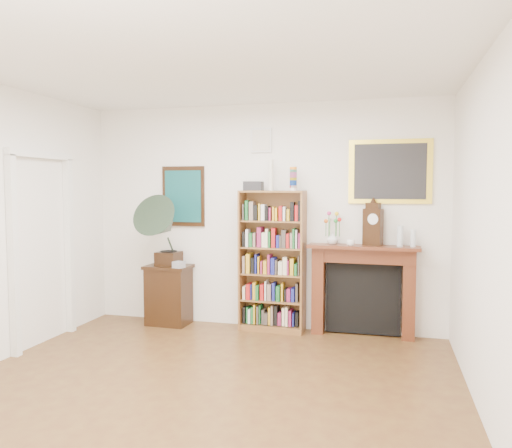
{
  "coord_description": "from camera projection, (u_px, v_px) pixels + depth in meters",
  "views": [
    {
      "loc": [
        1.53,
        -3.57,
        1.76
      ],
      "look_at": [
        0.16,
        1.6,
        1.37
      ],
      "focal_mm": 35.0,
      "sensor_mm": 36.0,
      "label": 1
    }
  ],
  "objects": [
    {
      "name": "room",
      "position": [
        183.0,
        234.0,
        3.86
      ],
      "size": [
        4.51,
        5.01,
        2.81
      ],
      "color": "#522D19",
      "rests_on": "ground"
    },
    {
      "name": "door_casing",
      "position": [
        43.0,
        232.0,
        5.59
      ],
      "size": [
        0.08,
        1.02,
        2.17
      ],
      "color": "white",
      "rests_on": "left_wall"
    },
    {
      "name": "teal_poster",
      "position": [
        183.0,
        196.0,
        6.5
      ],
      "size": [
        0.58,
        0.04,
        0.78
      ],
      "color": "black",
      "rests_on": "back_wall"
    },
    {
      "name": "small_picture",
      "position": [
        261.0,
        140.0,
        6.18
      ],
      "size": [
        0.26,
        0.04,
        0.3
      ],
      "color": "white",
      "rests_on": "back_wall"
    },
    {
      "name": "gilt_painting",
      "position": [
        390.0,
        172.0,
        5.82
      ],
      "size": [
        0.95,
        0.04,
        0.75
      ],
      "color": "yellow",
      "rests_on": "back_wall"
    },
    {
      "name": "bookshelf",
      "position": [
        272.0,
        253.0,
        6.1
      ],
      "size": [
        0.8,
        0.31,
        1.99
      ],
      "rotation": [
        0.0,
        0.0,
        -0.04
      ],
      "color": "brown",
      "rests_on": "floor"
    },
    {
      "name": "side_cabinet",
      "position": [
        169.0,
        295.0,
        6.43
      ],
      "size": [
        0.57,
        0.42,
        0.77
      ],
      "primitive_type": "cube",
      "rotation": [
        0.0,
        0.0,
        -0.02
      ],
      "color": "black",
      "rests_on": "floor"
    },
    {
      "name": "fireplace",
      "position": [
        363.0,
        283.0,
        5.91
      ],
      "size": [
        1.3,
        0.34,
        1.09
      ],
      "rotation": [
        0.0,
        0.0,
        -0.03
      ],
      "color": "#442010",
      "rests_on": "floor"
    },
    {
      "name": "gramophone",
      "position": [
        163.0,
        226.0,
        6.26
      ],
      "size": [
        0.6,
        0.72,
        0.91
      ],
      "rotation": [
        0.0,
        0.0,
        -0.06
      ],
      "color": "black",
      "rests_on": "side_cabinet"
    },
    {
      "name": "cd_stack",
      "position": [
        179.0,
        265.0,
        6.2
      ],
      "size": [
        0.15,
        0.15,
        0.08
      ],
      "primitive_type": "cube",
      "rotation": [
        0.0,
        0.0,
        -0.3
      ],
      "color": "#B5B6C2",
      "rests_on": "side_cabinet"
    },
    {
      "name": "mantel_clock",
      "position": [
        373.0,
        225.0,
        5.82
      ],
      "size": [
        0.24,
        0.18,
        0.5
      ],
      "rotation": [
        0.0,
        0.0,
        -0.36
      ],
      "color": "black",
      "rests_on": "fireplace"
    },
    {
      "name": "flower_vase",
      "position": [
        333.0,
        238.0,
        5.94
      ],
      "size": [
        0.16,
        0.16,
        0.14
      ],
      "primitive_type": "imported",
      "rotation": [
        0.0,
        0.0,
        0.22
      ],
      "color": "silver",
      "rests_on": "fireplace"
    },
    {
      "name": "teacup",
      "position": [
        351.0,
        243.0,
        5.77
      ],
      "size": [
        0.13,
        0.13,
        0.08
      ],
      "primitive_type": "imported",
      "rotation": [
        0.0,
        0.0,
        -0.39
      ],
      "color": "white",
      "rests_on": "fireplace"
    },
    {
      "name": "bottle_left",
      "position": [
        400.0,
        236.0,
        5.73
      ],
      "size": [
        0.07,
        0.07,
        0.24
      ],
      "primitive_type": "cylinder",
      "color": "silver",
      "rests_on": "fireplace"
    },
    {
      "name": "bottle_right",
      "position": [
        413.0,
        238.0,
        5.69
      ],
      "size": [
        0.06,
        0.06,
        0.2
      ],
      "primitive_type": "cylinder",
      "color": "silver",
      "rests_on": "fireplace"
    }
  ]
}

